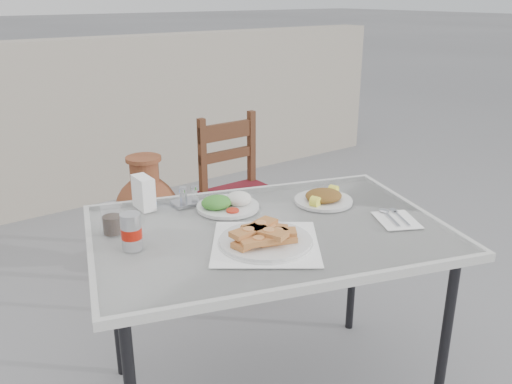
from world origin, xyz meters
TOP-DOWN VIEW (x-y plane):
  - cafe_table at (-0.02, -0.05)m, footprint 1.41×1.16m
  - pide_plate at (-0.12, -0.15)m, footprint 0.47×0.47m
  - salad_rice_plate at (-0.05, 0.17)m, footprint 0.23×0.23m
  - salad_chopped_plate at (0.29, 0.01)m, footprint 0.22×0.22m
  - soda_can at (-0.48, 0.07)m, footprint 0.07×0.07m
  - cola_glass at (-0.48, 0.22)m, footprint 0.07×0.07m
  - napkin_holder at (-0.30, 0.36)m, footprint 0.07×0.10m
  - condiment_caddy at (-0.15, 0.30)m, footprint 0.11×0.09m
  - cutlery_napkin at (0.38, -0.26)m, footprint 0.19×0.21m
  - chair at (0.53, 0.92)m, footprint 0.39×0.39m
  - terracotta_urn at (0.11, 1.24)m, footprint 0.38×0.38m
  - back_wall at (0.00, 2.50)m, footprint 6.00×0.25m

SIDE VIEW (x-z plane):
  - terracotta_urn at x=0.11m, z-range -0.02..0.64m
  - chair at x=0.53m, z-range 0.02..0.89m
  - back_wall at x=0.00m, z-range 0.00..1.20m
  - cafe_table at x=-0.02m, z-range 0.32..1.06m
  - cutlery_napkin at x=0.38m, z-range 0.74..0.75m
  - salad_chopped_plate at x=0.29m, z-range 0.73..0.78m
  - salad_rice_plate at x=-0.05m, z-range 0.73..0.79m
  - condiment_caddy at x=-0.15m, z-range 0.73..0.80m
  - pide_plate at x=-0.12m, z-range 0.74..0.81m
  - cola_glass at x=-0.48m, z-range 0.73..0.84m
  - soda_can at x=-0.48m, z-range 0.74..0.86m
  - napkin_holder at x=-0.30m, z-range 0.74..0.86m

